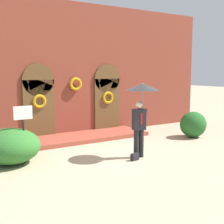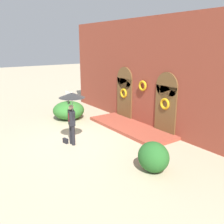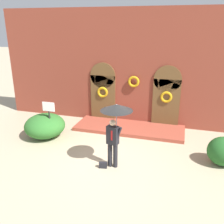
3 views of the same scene
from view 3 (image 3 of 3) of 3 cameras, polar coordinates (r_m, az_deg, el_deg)
ground_plane at (r=9.53m, az=-0.09°, el=-11.09°), size 80.00×80.00×0.00m
building_facade at (r=12.44m, az=5.33°, el=9.36°), size 14.00×2.30×5.60m
person_with_umbrella at (r=8.35m, az=0.81°, el=-1.12°), size 1.10×1.10×2.36m
handbag at (r=9.08m, az=-2.08°, el=-12.02°), size 0.30×0.17×0.22m
sign_post at (r=11.07m, az=-14.16°, el=-0.57°), size 0.56×0.06×1.72m
shrub_left at (r=11.62m, az=-15.08°, el=-3.05°), size 1.79×1.83×1.05m
shrub_right at (r=9.90m, az=24.17°, el=-8.20°), size 1.15×1.02×1.07m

